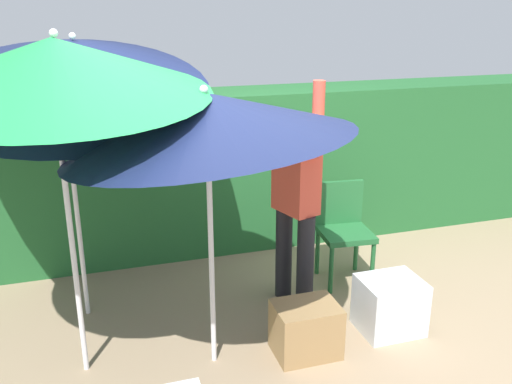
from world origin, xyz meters
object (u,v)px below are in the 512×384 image
at_px(umbrella_yellow, 54,66).
at_px(crate_cardboard, 306,329).
at_px(umbrella_orange, 68,64).
at_px(cooler_box, 390,305).
at_px(chair_plastic, 343,226).
at_px(umbrella_rainbow, 206,118).
at_px(person_vendor, 296,198).

height_order(umbrella_yellow, crate_cardboard, umbrella_yellow).
distance_m(umbrella_orange, umbrella_yellow, 0.76).
relative_size(cooler_box, crate_cardboard, 1.01).
distance_m(umbrella_orange, chair_plastic, 2.64).
height_order(umbrella_rainbow, umbrella_orange, umbrella_orange).
bearing_deg(umbrella_rainbow, chair_plastic, 32.27).
distance_m(umbrella_yellow, chair_plastic, 2.82).
bearing_deg(person_vendor, umbrella_rainbow, -144.03).
distance_m(umbrella_rainbow, umbrella_yellow, 0.92).
relative_size(umbrella_rainbow, cooler_box, 4.48).
xyz_separation_m(umbrella_orange, crate_cardboard, (1.44, -1.03, -1.80)).
relative_size(umbrella_orange, cooler_box, 5.33).
xyz_separation_m(umbrella_rainbow, chair_plastic, (1.41, 0.89, -1.23)).
distance_m(umbrella_rainbow, chair_plastic, 2.07).
relative_size(chair_plastic, crate_cardboard, 1.96).
bearing_deg(chair_plastic, crate_cardboard, -127.26).
bearing_deg(umbrella_yellow, crate_cardboard, -10.35).
xyz_separation_m(umbrella_yellow, cooler_box, (2.23, -0.18, -1.85)).
height_order(umbrella_orange, umbrella_yellow, umbrella_orange).
bearing_deg(umbrella_orange, umbrella_rainbow, -50.27).
xyz_separation_m(chair_plastic, crate_cardboard, (-0.75, -0.98, -0.32)).
bearing_deg(umbrella_rainbow, umbrella_orange, 129.73).
distance_m(chair_plastic, cooler_box, 0.94).
distance_m(person_vendor, crate_cardboard, 1.04).
height_order(umbrella_orange, person_vendor, umbrella_orange).
distance_m(cooler_box, crate_cardboard, 0.73).
distance_m(umbrella_yellow, cooler_box, 2.90).
bearing_deg(cooler_box, person_vendor, 131.87).
height_order(umbrella_orange, chair_plastic, umbrella_orange).
bearing_deg(crate_cardboard, person_vendor, 75.85).
distance_m(umbrella_orange, person_vendor, 1.96).
bearing_deg(cooler_box, chair_plastic, 88.56).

